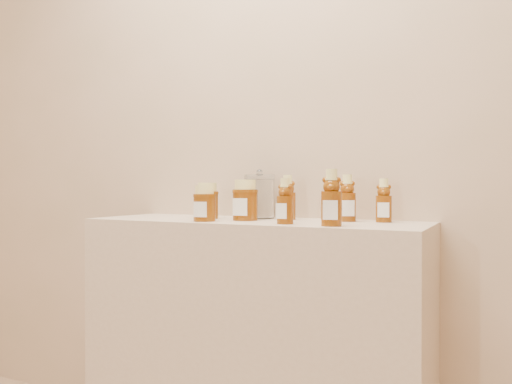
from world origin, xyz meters
The scene contains 11 objects.
wall_back centered at (0.00, 1.75, 1.35)m, with size 3.50×0.02×2.70m, color tan.
display_table centered at (0.00, 1.55, 0.45)m, with size 1.20×0.40×0.90m, color tan.
bear_bottle_back_left centered at (0.09, 1.64, 0.99)m, with size 0.06×0.06×0.18m, color #602C07, non-canonical shape.
bear_bottle_back_mid centered at (0.31, 1.64, 0.99)m, with size 0.06×0.06×0.18m, color #602C07, non-canonical shape.
bear_bottle_back_right centered at (0.43, 1.66, 0.98)m, with size 0.06×0.06×0.16m, color #602C07, non-canonical shape.
bear_bottle_front_left centered at (0.17, 1.44, 0.98)m, with size 0.06×0.06×0.16m, color #602C07, non-canonical shape.
bear_bottle_front_right centered at (0.33, 1.42, 1.00)m, with size 0.07×0.07×0.19m, color #602C07, non-canonical shape.
honey_jar_left centered at (-0.19, 1.55, 0.97)m, with size 0.08×0.08×0.13m, color #602C07, non-canonical shape.
honey_jar_back centered at (-0.02, 1.53, 0.97)m, with size 0.09×0.09×0.14m, color #602C07, non-canonical shape.
honey_jar_front centered at (-0.13, 1.43, 0.96)m, with size 0.08×0.08×0.12m, color #602C07, non-canonical shape.
glass_canister centered at (-0.02, 1.65, 0.99)m, with size 0.12×0.12×0.18m, color white, non-canonical shape.
Camera 1 is at (0.80, -0.01, 1.02)m, focal length 35.00 mm.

